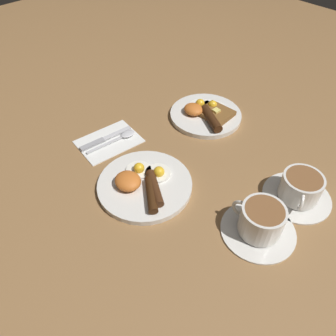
{
  "coord_description": "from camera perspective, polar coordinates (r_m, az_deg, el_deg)",
  "views": [
    {
      "loc": [
        0.44,
        -0.34,
        0.63
      ],
      "look_at": [
        0.01,
        0.07,
        0.03
      ],
      "focal_mm": 35.0,
      "sensor_mm": 36.0,
      "label": 1
    }
  ],
  "objects": [
    {
      "name": "ground_plane",
      "position": [
        0.84,
        -4.02,
        -3.28
      ],
      "size": [
        3.0,
        3.0,
        0.0
      ],
      "primitive_type": "plane",
      "color": "olive"
    },
    {
      "name": "breakfast_plate_near",
      "position": [
        0.83,
        -4.19,
        -2.75
      ],
      "size": [
        0.24,
        0.24,
        0.05
      ],
      "color": "silver",
      "rests_on": "ground_plane"
    },
    {
      "name": "breakfast_plate_far",
      "position": [
        1.05,
        6.65,
        9.38
      ],
      "size": [
        0.22,
        0.22,
        0.04
      ],
      "color": "silver",
      "rests_on": "ground_plane"
    },
    {
      "name": "teacup_near",
      "position": [
        0.76,
        15.79,
        -9.07
      ],
      "size": [
        0.17,
        0.17,
        0.08
      ],
      "color": "silver",
      "rests_on": "ground_plane"
    },
    {
      "name": "teacup_far",
      "position": [
        0.85,
        21.96,
        -3.49
      ],
      "size": [
        0.17,
        0.17,
        0.07
      ],
      "color": "silver",
      "rests_on": "ground_plane"
    },
    {
      "name": "napkin",
      "position": [
        0.98,
        -10.25,
        4.63
      ],
      "size": [
        0.15,
        0.19,
        0.01
      ],
      "primitive_type": "cube",
      "rotation": [
        0.0,
        0.0,
        -0.11
      ],
      "color": "white",
      "rests_on": "ground_plane"
    },
    {
      "name": "knife",
      "position": [
        0.98,
        -11.2,
        4.92
      ],
      "size": [
        0.03,
        0.17,
        0.01
      ],
      "rotation": [
        0.0,
        0.0,
        1.46
      ],
      "color": "silver",
      "rests_on": "napkin"
    },
    {
      "name": "spoon",
      "position": [
        0.98,
        -7.91,
        5.5
      ],
      "size": [
        0.04,
        0.16,
        0.01
      ],
      "rotation": [
        0.0,
        0.0,
        1.46
      ],
      "color": "silver",
      "rests_on": "napkin"
    }
  ]
}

